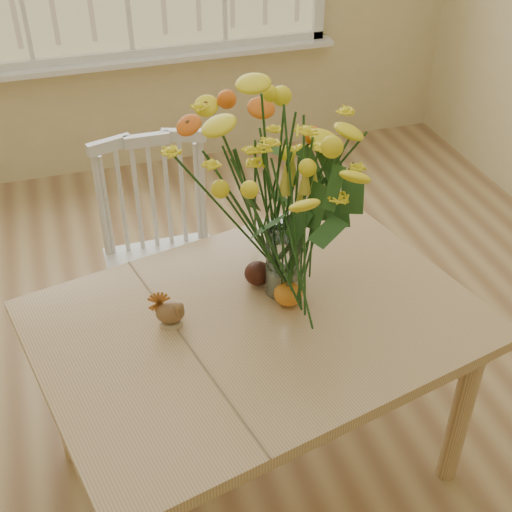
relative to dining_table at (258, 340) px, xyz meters
name	(u,v)px	position (x,y,z in m)	size (l,w,h in m)	color
floor	(245,429)	(0.00, 0.17, -0.62)	(4.00, 4.50, 0.01)	#966F48
dining_table	(258,340)	(0.00, 0.00, 0.00)	(1.49, 1.20, 0.70)	tan
windsor_chair	(161,246)	(-0.18, 0.71, -0.08)	(0.44, 0.42, 0.95)	white
flower_vase	(285,192)	(0.11, 0.10, 0.46)	(0.52, 0.52, 0.61)	white
pumpkin	(288,295)	(0.11, 0.04, 0.13)	(0.09, 0.09, 0.07)	#CA5F17
turkey_figurine	(170,313)	(-0.26, 0.05, 0.14)	(0.10, 0.08, 0.11)	#CCB78C
dark_gourd	(258,274)	(0.05, 0.16, 0.13)	(0.13, 0.11, 0.08)	#38160F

